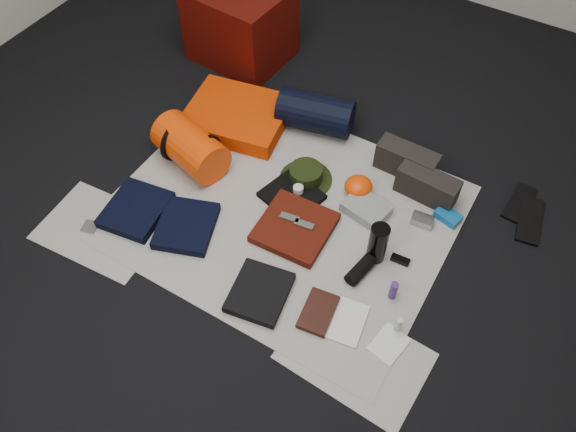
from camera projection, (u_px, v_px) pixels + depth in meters
The scene contains 37 objects.
floor at pixel (283, 212), 2.80m from camera, with size 4.50×4.50×0.02m, color black.
newspaper_mat at pixel (283, 211), 2.79m from camera, with size 1.60×1.30×0.01m, color beige.
newspaper_sheet_front_left at pixel (101, 230), 2.72m from camera, with size 0.58×0.40×0.00m, color beige.
newspaper_sheet_front_right at pixel (355, 356), 2.33m from camera, with size 0.58×0.40×0.00m, color beige.
red_cabinet at pixel (240, 24), 3.36m from camera, with size 0.55×0.46×0.46m, color #4E0A05.
sleeping_pad at pixel (237, 116), 3.13m from camera, with size 0.54×0.44×0.10m, color #E93A02.
stuff_sack at pixel (191, 147), 2.89m from camera, with size 0.23×0.23×0.39m, color #F13A04.
sack_strap_left at pixel (175, 141), 2.93m from camera, with size 0.22×0.22×0.03m, color black.
sack_strap_right at pixel (207, 155), 2.86m from camera, with size 0.22×0.22×0.03m, color black.
navy_duffel at pixel (315, 113), 3.06m from camera, with size 0.21×0.21×0.41m, color black.
boonie_brim at pixel (306, 179), 2.91m from camera, with size 0.28×0.28×0.01m, color black.
boonie_crown at pixel (306, 174), 2.87m from camera, with size 0.17×0.17×0.07m, color black.
hiking_boot_left at pixel (407, 161), 2.88m from camera, with size 0.31×0.12×0.16m, color black.
hiking_boot_right at pixel (427, 186), 2.78m from camera, with size 0.31×0.11×0.15m, color black.
flip_flop_left at pixel (519, 203), 2.81m from camera, with size 0.10×0.26×0.01m, color black.
flip_flop_right at pixel (530, 220), 2.75m from camera, with size 0.11×0.29×0.02m, color black.
trousers_navy_a at pixel (136, 210), 2.76m from camera, with size 0.27×0.31×0.05m, color black.
trousers_navy_b at pixel (186, 226), 2.70m from camera, with size 0.26×0.30×0.05m, color black.
trousers_charcoal at pixel (260, 293), 2.48m from camera, with size 0.24×0.28×0.04m, color black.
black_tshirt at pixel (292, 196), 2.83m from camera, with size 0.26×0.25×0.03m, color black.
red_shirt at pixel (295, 228), 2.70m from camera, with size 0.33×0.33×0.04m, color #4B1208.
orange_stuff_sack at pixel (358, 187), 2.82m from camera, with size 0.14×0.14×0.09m, color #F13A04.
first_aid_pouch at pixel (366, 208), 2.76m from camera, with size 0.21×0.16×0.05m, color gray.
water_bottle at pixel (378, 243), 2.53m from camera, with size 0.09×0.09×0.22m, color black.
speaker at pixel (360, 270), 2.54m from camera, with size 0.06×0.06×0.16m, color black.
compact_camera at pixel (422, 220), 2.72m from camera, with size 0.11×0.06×0.04m, color #A1A1A5.
cyan_case at pixel (448, 216), 2.74m from camera, with size 0.12×0.08×0.04m, color #105C9C.
toiletry_purple at pixel (393, 290), 2.45m from camera, with size 0.04×0.04×0.10m, color #48226F.
toiletry_clear at pixel (398, 325), 2.36m from camera, with size 0.03×0.03×0.09m, color #B5BAB5.
paperback_book at pixel (318, 312), 2.43m from camera, with size 0.13×0.20×0.03m, color black.
map_booklet at pixel (347, 322), 2.41m from camera, with size 0.14×0.21×0.01m, color silver.
map_printout at pixel (389, 344), 2.36m from camera, with size 0.12×0.16×0.01m, color silver.
sunglasses at pixel (400, 260), 2.60m from camera, with size 0.09×0.04×0.02m, color black.
key_cluster at pixel (90, 227), 2.72m from camera, with size 0.07×0.07×0.01m, color #A1A1A5.
tape_roll at pixel (298, 189), 2.81m from camera, with size 0.05×0.05×0.04m, color silver.
energy_bar_a at pixel (290, 218), 2.69m from camera, with size 0.10×0.04×0.01m, color #A1A1A5.
energy_bar_b at pixel (304, 224), 2.67m from camera, with size 0.10×0.04×0.01m, color #A1A1A5.
Camera 1 is at (0.89, -1.45, 2.21)m, focal length 35.00 mm.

